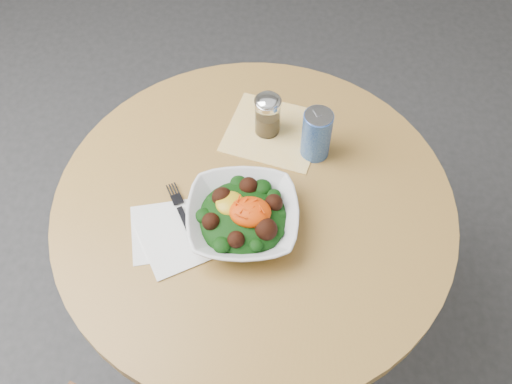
% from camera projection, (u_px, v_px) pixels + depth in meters
% --- Properties ---
extents(ground, '(6.00, 6.00, 0.00)m').
position_uv_depth(ground, '(255.00, 327.00, 1.89)').
color(ground, '#313133').
rests_on(ground, ground).
extents(table, '(0.90, 0.90, 0.75)m').
position_uv_depth(table, '(254.00, 245.00, 1.43)').
color(table, black).
rests_on(table, ground).
extents(cloth_napkin, '(0.26, 0.25, 0.00)m').
position_uv_depth(cloth_napkin, '(273.00, 132.00, 1.39)').
color(cloth_napkin, orange).
rests_on(cloth_napkin, table).
extents(paper_napkins, '(0.22, 0.21, 0.00)m').
position_uv_depth(paper_napkins, '(172.00, 235.00, 1.22)').
color(paper_napkins, white).
rests_on(paper_napkins, table).
extents(salad_bowl, '(0.25, 0.25, 0.09)m').
position_uv_depth(salad_bowl, '(243.00, 217.00, 1.21)').
color(salad_bowl, silver).
rests_on(salad_bowl, table).
extents(fork, '(0.10, 0.17, 0.00)m').
position_uv_depth(fork, '(182.00, 214.00, 1.25)').
color(fork, black).
rests_on(fork, table).
extents(spice_shaker, '(0.06, 0.06, 0.11)m').
position_uv_depth(spice_shaker, '(268.00, 115.00, 1.34)').
color(spice_shaker, silver).
rests_on(spice_shaker, table).
extents(beverage_can, '(0.07, 0.07, 0.13)m').
position_uv_depth(beverage_can, '(316.00, 134.00, 1.30)').
color(beverage_can, navy).
rests_on(beverage_can, table).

